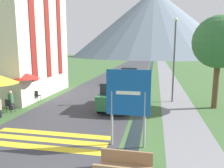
% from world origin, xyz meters
% --- Properties ---
extents(ground_plane, '(160.00, 160.00, 0.00)m').
position_xyz_m(ground_plane, '(0.00, 20.00, 0.00)').
color(ground_plane, '#3D6033').
extents(road, '(6.40, 60.00, 0.01)m').
position_xyz_m(road, '(-2.50, 30.00, 0.00)').
color(road, '#38383D').
rests_on(road, ground_plane).
extents(footpath, '(2.20, 60.00, 0.01)m').
position_xyz_m(footpath, '(3.60, 30.00, 0.00)').
color(footpath, slate).
rests_on(footpath, ground_plane).
extents(drainage_channel, '(0.60, 60.00, 0.00)m').
position_xyz_m(drainage_channel, '(1.20, 30.00, 0.00)').
color(drainage_channel, black).
rests_on(drainage_channel, ground_plane).
extents(crosswalk_marking, '(5.44, 1.84, 0.01)m').
position_xyz_m(crosswalk_marking, '(-2.50, 3.87, 0.01)').
color(crosswalk_marking, yellow).
rests_on(crosswalk_marking, ground_plane).
extents(mountain_distant, '(68.79, 68.79, 27.57)m').
position_xyz_m(mountain_distant, '(0.67, 92.84, 13.78)').
color(mountain_distant, slate).
rests_on(mountain_distant, ground_plane).
extents(hotel_building, '(6.41, 8.28, 12.50)m').
position_xyz_m(hotel_building, '(-9.39, 12.00, 6.70)').
color(hotel_building, beige).
rests_on(hotel_building, ground_plane).
extents(road_sign, '(1.74, 0.11, 3.12)m').
position_xyz_m(road_sign, '(1.03, 3.97, 1.98)').
color(road_sign, '#9E9EA3').
rests_on(road_sign, ground_plane).
extents(parked_car_near, '(1.93, 3.86, 1.82)m').
position_xyz_m(parked_car_near, '(-0.40, 9.30, 0.91)').
color(parked_car_near, '#28663D').
rests_on(parked_car_near, ground_plane).
extents(parked_car_far, '(1.98, 4.01, 1.82)m').
position_xyz_m(parked_car_far, '(-0.63, 19.29, 0.91)').
color(parked_car_far, navy).
rests_on(parked_car_far, ground_plane).
extents(cafe_chair_near_right, '(0.40, 0.40, 0.85)m').
position_xyz_m(cafe_chair_near_right, '(-6.61, 7.09, 0.51)').
color(cafe_chair_near_right, '#232328').
rests_on(cafe_chair_near_right, ground_plane).
extents(cafe_chair_far_right, '(0.40, 0.40, 0.85)m').
position_xyz_m(cafe_chair_far_right, '(-6.41, 9.84, 0.51)').
color(cafe_chair_far_right, '#232328').
rests_on(cafe_chair_far_right, ground_plane).
extents(cafe_umbrella_middle_red, '(1.90, 1.90, 2.26)m').
position_xyz_m(cafe_umbrella_middle_red, '(-6.52, 8.80, 2.06)').
color(cafe_umbrella_middle_red, '#B7B2A8').
rests_on(cafe_umbrella_middle_red, ground_plane).
extents(person_seated_near, '(0.32, 0.32, 1.25)m').
position_xyz_m(person_seated_near, '(-6.93, 7.68, 0.69)').
color(person_seated_near, '#282833').
rests_on(person_seated_near, ground_plane).
extents(streetlamp, '(0.28, 0.28, 5.96)m').
position_xyz_m(streetlamp, '(3.32, 11.87, 3.48)').
color(streetlamp, '#515156').
rests_on(streetlamp, ground_plane).
extents(tree_by_path, '(3.31, 3.31, 5.94)m').
position_xyz_m(tree_by_path, '(5.91, 10.68, 4.25)').
color(tree_by_path, brown).
rests_on(tree_by_path, ground_plane).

